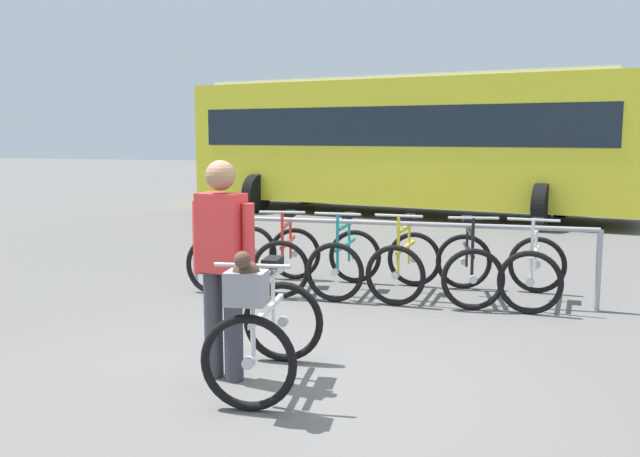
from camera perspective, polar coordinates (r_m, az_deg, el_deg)
name	(u,v)px	position (r m, az deg, el deg)	size (l,w,h in m)	color
ground_plane	(281,384)	(5.18, -3.28, -12.78)	(80.00, 80.00, 0.00)	#605E5B
bike_rack_rail	(382,236)	(7.65, 5.17, -0.63)	(4.61, 0.19, 0.88)	#99999E
racked_bike_blue	(233,255)	(8.38, -7.25, -2.23)	(0.79, 1.17, 0.97)	black
racked_bike_red	(288,258)	(8.15, -2.68, -2.47)	(0.83, 1.18, 0.97)	black
racked_bike_teal	(345,261)	(7.97, 2.13, -2.70)	(0.68, 1.11, 0.97)	black
racked_bike_yellow	(405,264)	(7.85, 7.13, -2.92)	(0.71, 1.11, 0.97)	black
racked_bike_black	(468,267)	(7.78, 12.25, -3.12)	(0.84, 1.20, 0.97)	black
racked_bike_white	(534,270)	(7.79, 17.40, -3.30)	(0.75, 1.14, 0.97)	black
featured_bicycle	(263,324)	(4.92, -4.78, -7.95)	(0.78, 1.24, 1.09)	black
person_with_featured_bike	(222,260)	(5.09, -8.15, -2.61)	(0.52, 0.26, 1.64)	#383842
bus_distant	(406,138)	(15.81, 7.17, 7.47)	(10.29, 4.63, 3.08)	yellow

